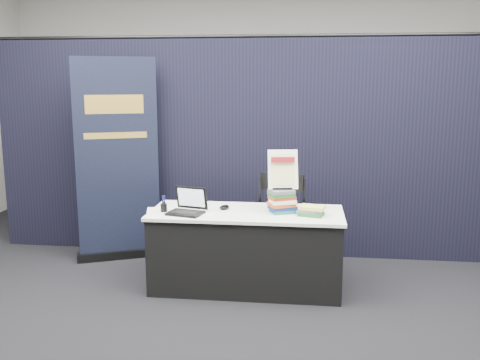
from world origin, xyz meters
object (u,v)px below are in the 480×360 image
laptop (186,207)px  pullup_banner (118,172)px  book_stack_tall (282,201)px  stacking_chair (281,222)px  book_stack_short (311,211)px  info_sign (283,170)px  display_table (246,250)px

laptop → pullup_banner: 1.25m
book_stack_tall → stacking_chair: size_ratio=0.27×
book_stack_tall → book_stack_short: 0.28m
info_sign → stacking_chair: size_ratio=0.36×
display_table → pullup_banner: pullup_banner is taller
display_table → book_stack_tall: size_ratio=6.51×
display_table → info_sign: (0.33, 0.02, 0.77)m
laptop → book_stack_short: bearing=17.2°
book_stack_short → info_sign: 0.45m
pullup_banner → stacking_chair: 1.87m
book_stack_tall → pullup_banner: pullup_banner is taller
display_table → laptop: (-0.54, -0.14, 0.43)m
display_table → pullup_banner: size_ratio=0.82×
info_sign → laptop: bearing=-179.3°
display_table → pullup_banner: 1.73m
book_stack_tall → info_sign: info_sign is taller
book_stack_short → info_sign: (-0.26, 0.10, 0.35)m
book_stack_short → stacking_chair: 0.53m
book_stack_tall → book_stack_short: (0.26, -0.07, -0.06)m
stacking_chair → info_sign: bearing=-68.8°
stacking_chair → book_stack_tall: bearing=-69.3°
display_table → book_stack_short: bearing=-7.7°
display_table → book_stack_short: 0.73m
laptop → pullup_banner: (-0.94, 0.82, 0.17)m
book_stack_tall → book_stack_short: book_stack_tall is taller
info_sign → stacking_chair: info_sign is taller
laptop → stacking_chair: 0.99m
display_table → laptop: bearing=-165.3°
info_sign → book_stack_short: bearing=-31.5°
info_sign → pullup_banner: 1.93m
info_sign → pullup_banner: size_ratio=0.17×
book_stack_tall → info_sign: (0.00, 0.03, 0.29)m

